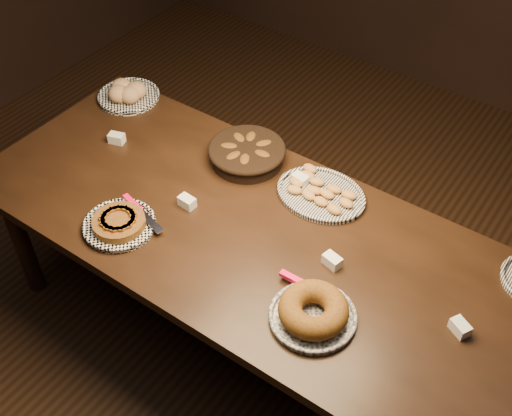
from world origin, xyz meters
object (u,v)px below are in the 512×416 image
Objects in this scene: buffet_table at (251,242)px; apple_tart_plate at (119,223)px; madeleine_platter at (321,193)px; bundt_cake_plate at (313,312)px.

buffet_table is 0.53m from apple_tart_plate.
apple_tart_plate is 0.84× the size of madeleine_platter.
buffet_table is at bearing -127.95° from madeleine_platter.
bundt_cake_plate is (0.43, -0.23, 0.11)m from buffet_table.
bundt_cake_plate is (0.30, -0.55, 0.02)m from madeleine_platter.
madeleine_platter is at bearing 111.00° from bundt_cake_plate.
buffet_table is at bearing 144.08° from bundt_cake_plate.
apple_tart_plate is 0.86m from bundt_cake_plate.
apple_tart_plate reaches higher than buffet_table.
bundt_cake_plate is at bearing -77.92° from madeleine_platter.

